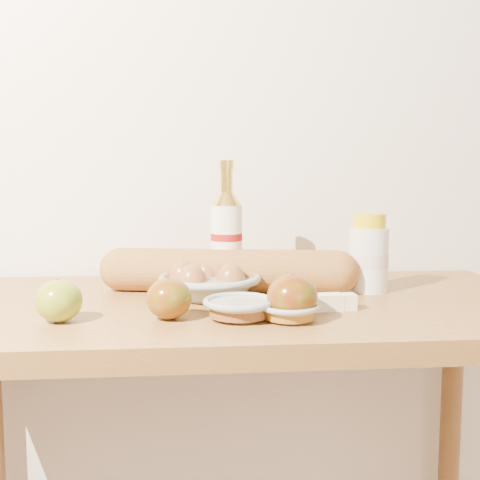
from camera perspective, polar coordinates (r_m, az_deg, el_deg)
name	(u,v)px	position (r m, az deg, el deg)	size (l,w,h in m)	color
back_wall	(226,106)	(1.47, -1.31, 12.57)	(3.50, 0.02, 2.60)	#EFE3CF
table	(239,363)	(1.19, -0.13, -11.58)	(1.20, 0.60, 0.90)	#AA7537
bourbon_bottle	(227,238)	(1.25, -1.28, 0.23)	(0.07, 0.07, 0.27)	white
cream_bottle	(369,255)	(1.26, 12.10, -1.44)	(0.08, 0.08, 0.16)	silver
egg_bowl	(209,283)	(1.18, -2.91, -4.09)	(0.22, 0.22, 0.07)	#95A29D
baguette	(227,271)	(1.23, -1.20, -2.93)	(0.54, 0.18, 0.09)	#B47937
apple_yellowgreen	(59,301)	(1.03, -16.79, -5.54)	(0.08, 0.08, 0.07)	#A79221
apple_redgreen_front	(169,299)	(1.01, -6.75, -5.53)	(0.10, 0.10, 0.07)	#931208
apple_redgreen_right	(292,298)	(1.00, 4.98, -5.47)	(0.10, 0.10, 0.08)	maroon
sugar_bowl	(239,308)	(1.01, -0.07, -6.47)	(0.15, 0.15, 0.04)	#95A39D
syrup_bowl	(290,312)	(1.00, 4.75, -6.79)	(0.13, 0.13, 0.03)	#96A49F
butter_stick	(327,302)	(1.08, 8.29, -5.88)	(0.10, 0.04, 0.03)	beige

